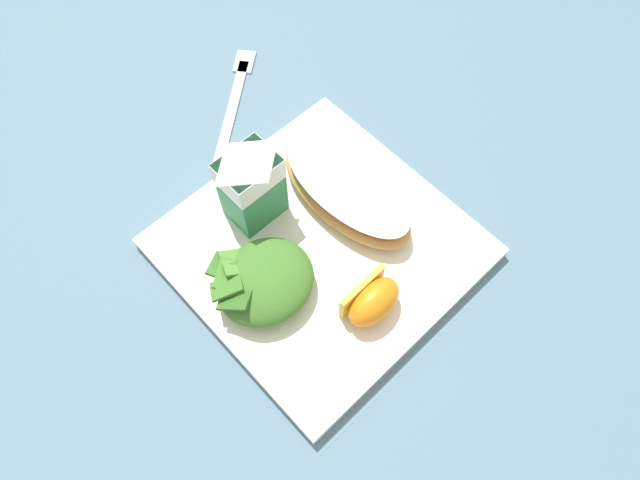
# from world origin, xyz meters

# --- Properties ---
(ground) EXTENTS (3.00, 3.00, 0.00)m
(ground) POSITION_xyz_m (0.00, 0.00, 0.00)
(ground) COLOR slate
(white_plate) EXTENTS (0.28, 0.28, 0.02)m
(white_plate) POSITION_xyz_m (0.00, 0.00, 0.01)
(white_plate) COLOR white
(white_plate) RESTS_ON ground
(cheesy_pizza_bread) EXTENTS (0.08, 0.17, 0.04)m
(cheesy_pizza_bread) POSITION_xyz_m (0.06, 0.02, 0.03)
(cheesy_pizza_bread) COLOR tan
(cheesy_pizza_bread) RESTS_ON white_plate
(green_salad_pile) EXTENTS (0.10, 0.10, 0.04)m
(green_salad_pile) POSITION_xyz_m (-0.07, 0.01, 0.04)
(green_salad_pile) COLOR #3D7028
(green_salad_pile) RESTS_ON white_plate
(milk_carton) EXTENTS (0.06, 0.05, 0.11)m
(milk_carton) POSITION_xyz_m (-0.02, 0.08, 0.08)
(milk_carton) COLOR #2D8451
(milk_carton) RESTS_ON white_plate
(orange_wedge_front) EXTENTS (0.06, 0.04, 0.04)m
(orange_wedge_front) POSITION_xyz_m (-0.01, -0.09, 0.04)
(orange_wedge_front) COLOR orange
(orange_wedge_front) RESTS_ON white_plate
(metal_fork) EXTENTS (0.16, 0.13, 0.01)m
(metal_fork) POSITION_xyz_m (0.07, 0.22, 0.00)
(metal_fork) COLOR silver
(metal_fork) RESTS_ON ground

